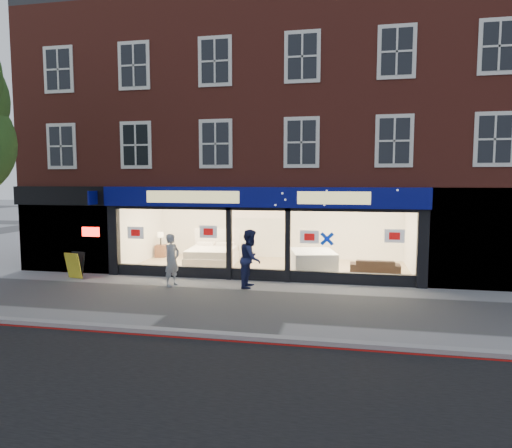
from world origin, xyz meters
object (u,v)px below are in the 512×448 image
(display_bed, at_px, (212,255))
(a_board, at_px, (75,265))
(pedestrian_blue, at_px, (251,258))
(pedestrian_grey, at_px, (172,260))
(mattress_stack, at_px, (313,261))
(sofa, at_px, (375,266))

(display_bed, bearing_deg, a_board, -147.12)
(pedestrian_blue, bearing_deg, display_bed, 35.82)
(pedestrian_grey, bearing_deg, mattress_stack, -36.70)
(a_board, relative_size, pedestrian_grey, 0.55)
(pedestrian_grey, xyz_separation_m, pedestrian_blue, (2.63, 0.31, 0.09))
(display_bed, height_order, sofa, display_bed)
(mattress_stack, bearing_deg, a_board, -163.65)
(a_board, distance_m, pedestrian_blue, 6.52)
(sofa, height_order, pedestrian_blue, pedestrian_blue)
(mattress_stack, distance_m, pedestrian_blue, 3.20)
(mattress_stack, height_order, a_board, a_board)
(mattress_stack, bearing_deg, pedestrian_grey, -147.39)
(pedestrian_grey, relative_size, pedestrian_blue, 0.91)
(display_bed, bearing_deg, sofa, -10.92)
(mattress_stack, distance_m, sofa, 2.28)
(mattress_stack, height_order, pedestrian_blue, pedestrian_blue)
(sofa, height_order, a_board, a_board)
(mattress_stack, bearing_deg, display_bed, 169.70)
(sofa, bearing_deg, pedestrian_grey, 23.83)
(pedestrian_blue, bearing_deg, sofa, -56.95)
(sofa, relative_size, pedestrian_grey, 1.03)
(display_bed, distance_m, pedestrian_grey, 3.66)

